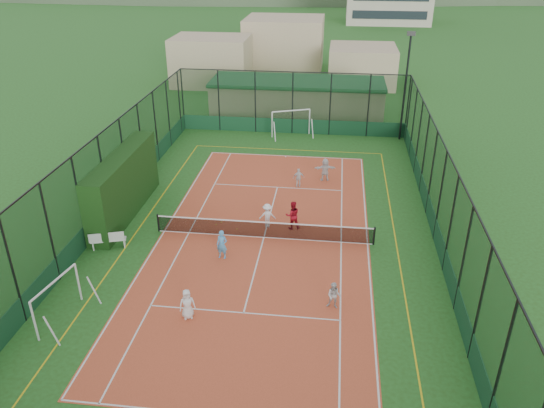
% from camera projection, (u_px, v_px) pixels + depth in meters
% --- Properties ---
extents(ground, '(300.00, 300.00, 0.00)m').
position_uv_depth(ground, '(264.00, 238.00, 28.33)').
color(ground, '#28501B').
rests_on(ground, ground).
extents(court_slab, '(11.17, 23.97, 0.01)m').
position_uv_depth(court_slab, '(264.00, 238.00, 28.33)').
color(court_slab, '#B04527').
rests_on(court_slab, ground).
extents(tennis_net, '(11.67, 0.12, 1.06)m').
position_uv_depth(tennis_net, '(264.00, 229.00, 28.09)').
color(tennis_net, black).
rests_on(tennis_net, ground).
extents(perimeter_fence, '(18.12, 34.12, 5.00)m').
position_uv_depth(perimeter_fence, '(264.00, 196.00, 27.20)').
color(perimeter_fence, '#113417').
rests_on(perimeter_fence, ground).
extents(floodlight_ne, '(0.60, 0.26, 8.25)m').
position_uv_depth(floodlight_ne, '(405.00, 88.00, 40.23)').
color(floodlight_ne, black).
rests_on(floodlight_ne, ground).
extents(clubhouse, '(15.20, 7.20, 3.15)m').
position_uv_depth(clubhouse, '(297.00, 98.00, 47.10)').
color(clubhouse, tan).
rests_on(clubhouse, ground).
extents(hedge_left, '(1.23, 8.19, 3.58)m').
position_uv_depth(hedge_left, '(123.00, 185.00, 30.06)').
color(hedge_left, black).
rests_on(hedge_left, ground).
extents(white_bench, '(1.83, 1.00, 0.99)m').
position_uv_depth(white_bench, '(108.00, 239.00, 27.21)').
color(white_bench, white).
rests_on(white_bench, ground).
extents(futsal_goal_near, '(3.00, 1.36, 1.87)m').
position_uv_depth(futsal_goal_near, '(58.00, 301.00, 21.91)').
color(futsal_goal_near, white).
rests_on(futsal_goal_near, ground).
extents(futsal_goal_far, '(3.33, 2.03, 2.07)m').
position_uv_depth(futsal_goal_far, '(291.00, 123.00, 42.39)').
color(futsal_goal_far, white).
rests_on(futsal_goal_far, ground).
extents(child_near_left, '(0.78, 0.65, 1.37)m').
position_uv_depth(child_near_left, '(187.00, 304.00, 22.10)').
color(child_near_left, white).
rests_on(child_near_left, court_slab).
extents(child_near_mid, '(0.60, 0.44, 1.51)m').
position_uv_depth(child_near_mid, '(222.00, 245.00, 26.23)').
color(child_near_mid, '#50A4E2').
rests_on(child_near_mid, court_slab).
extents(child_near_right, '(0.68, 0.57, 1.25)m').
position_uv_depth(child_near_right, '(334.00, 296.00, 22.72)').
color(child_near_right, silver).
rests_on(child_near_right, court_slab).
extents(child_far_left, '(0.99, 0.68, 1.40)m').
position_uv_depth(child_far_left, '(267.00, 216.00, 29.07)').
color(child_far_left, white).
rests_on(child_far_left, court_slab).
extents(child_far_right, '(0.78, 0.47, 1.24)m').
position_uv_depth(child_far_right, '(299.00, 178.00, 33.83)').
color(child_far_right, silver).
rests_on(child_far_right, court_slab).
extents(child_far_back, '(1.46, 0.68, 1.52)m').
position_uv_depth(child_far_back, '(325.00, 170.00, 34.66)').
color(child_far_back, silver).
rests_on(child_far_back, court_slab).
extents(coach, '(0.93, 0.82, 1.63)m').
position_uv_depth(coach, '(293.00, 215.00, 28.87)').
color(coach, '#AD1221').
rests_on(coach, court_slab).
extents(tennis_balls, '(1.31, 0.72, 0.07)m').
position_uv_depth(tennis_balls, '(225.00, 225.00, 29.48)').
color(tennis_balls, '#CCE033').
rests_on(tennis_balls, court_slab).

